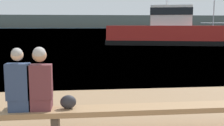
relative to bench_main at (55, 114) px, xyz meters
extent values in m
plane|color=#386084|center=(1.11, 123.20, -0.36)|extent=(240.00, 240.00, 0.00)
cube|color=#4C4C42|center=(1.11, 195.60, 3.94)|extent=(600.00, 12.00, 8.60)
cube|color=#8E6B47|center=(0.00, 0.00, 0.03)|extent=(7.54, 0.44, 0.09)
cube|color=#42382D|center=(0.00, 0.00, -0.19)|extent=(0.12, 0.37, 0.34)
cube|color=navy|center=(-0.56, 0.08, 0.17)|extent=(0.32, 0.41, 0.20)
cube|color=navy|center=(-0.56, -0.02, 0.56)|extent=(0.37, 0.22, 0.58)
sphere|color=tan|center=(-0.56, -0.02, 0.99)|extent=(0.19, 0.19, 0.19)
sphere|color=gray|center=(-0.56, -0.03, 1.01)|extent=(0.18, 0.18, 0.18)
cube|color=#56282D|center=(-0.22, 0.08, 0.17)|extent=(0.32, 0.41, 0.20)
cube|color=#56282D|center=(-0.22, -0.02, 0.55)|extent=(0.37, 0.22, 0.56)
sphere|color=tan|center=(-0.22, -0.02, 0.98)|extent=(0.23, 0.23, 0.23)
sphere|color=gray|center=(-0.22, -0.04, 1.01)|extent=(0.21, 0.21, 0.21)
ellipsoid|color=#232328|center=(0.22, 0.02, 0.19)|extent=(0.27, 0.16, 0.23)
cube|color=red|center=(8.27, 21.18, 0.52)|extent=(11.02, 5.82, 1.76)
cube|color=black|center=(8.27, 21.18, -0.15)|extent=(11.26, 6.00, 0.42)
cube|color=silver|center=(8.78, 21.05, 2.32)|extent=(4.06, 2.84, 1.85)
cube|color=black|center=(8.78, 21.05, 2.69)|extent=(4.15, 2.92, 0.66)
cube|color=#1E2847|center=(17.05, 28.62, 0.22)|extent=(7.33, 2.13, 1.17)
cylinder|color=#B7B7BC|center=(16.68, 28.61, 3.61)|extent=(0.12, 0.12, 5.61)
cylinder|color=#B7B7BC|center=(16.68, 28.61, 1.71)|extent=(3.27, 0.20, 0.08)
camera|label=1|loc=(0.44, -4.56, 1.46)|focal=45.00mm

